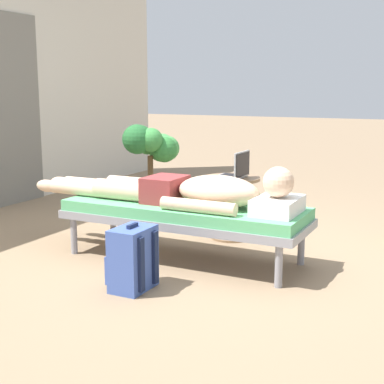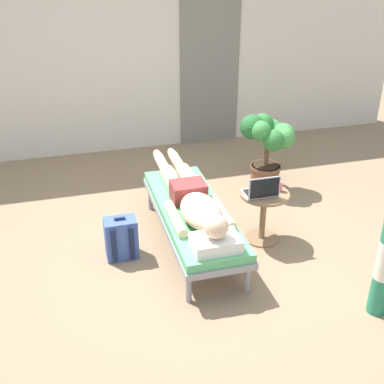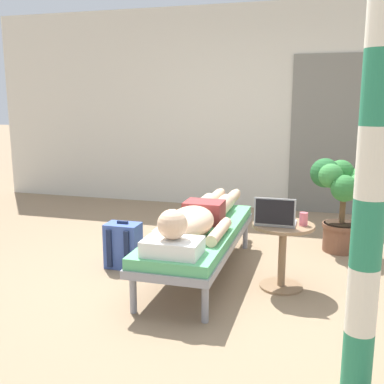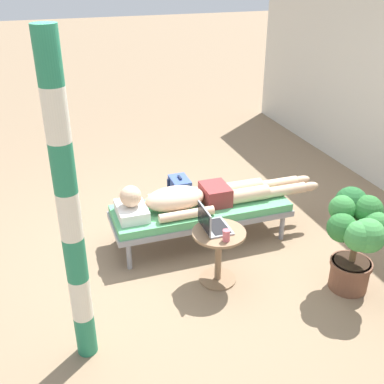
% 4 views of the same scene
% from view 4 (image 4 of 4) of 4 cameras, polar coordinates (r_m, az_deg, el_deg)
% --- Properties ---
extents(ground_plane, '(40.00, 40.00, 0.00)m').
position_cam_4_polar(ground_plane, '(4.86, -0.71, -6.72)').
color(ground_plane, '#8C7256').
extents(lounge_chair, '(0.62, 1.83, 0.42)m').
position_cam_4_polar(lounge_chair, '(4.80, 1.07, -2.32)').
color(lounge_chair, gray).
rests_on(lounge_chair, ground).
extents(person_reclining, '(0.53, 2.17, 0.32)m').
position_cam_4_polar(person_reclining, '(4.71, 0.69, -0.58)').
color(person_reclining, white).
rests_on(person_reclining, lounge_chair).
extents(side_table, '(0.48, 0.48, 0.52)m').
position_cam_4_polar(side_table, '(4.22, 3.25, -6.78)').
color(side_table, '#8C6B4C').
rests_on(side_table, ground).
extents(laptop, '(0.31, 0.24, 0.23)m').
position_cam_4_polar(laptop, '(4.13, 2.36, -3.87)').
color(laptop, '#A5A8AD').
rests_on(laptop, side_table).
extents(drink_glass, '(0.06, 0.06, 0.10)m').
position_cam_4_polar(drink_glass, '(3.98, 4.20, -5.30)').
color(drink_glass, '#D86672').
rests_on(drink_glass, side_table).
extents(backpack, '(0.30, 0.26, 0.42)m').
position_cam_4_polar(backpack, '(5.46, -1.44, -0.28)').
color(backpack, '#3F59A5').
rests_on(backpack, ground).
extents(potted_plant, '(0.64, 0.51, 0.91)m').
position_cam_4_polar(potted_plant, '(4.23, 19.33, -4.82)').
color(potted_plant, brown).
rests_on(potted_plant, ground).
extents(porch_post, '(0.15, 0.15, 2.37)m').
position_cam_4_polar(porch_post, '(3.14, -14.70, -2.79)').
color(porch_post, '#267F59').
rests_on(porch_post, ground).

